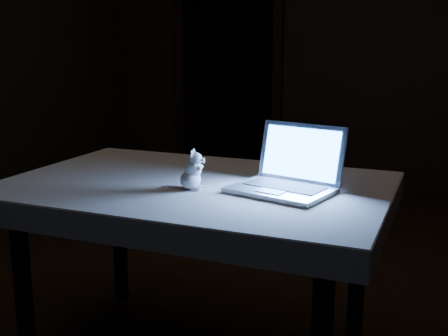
% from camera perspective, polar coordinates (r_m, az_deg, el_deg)
% --- Properties ---
extents(floor, '(5.00, 5.00, 0.00)m').
position_cam_1_polar(floor, '(2.77, -0.05, -13.51)').
color(floor, black).
rests_on(floor, ground).
extents(back_wall, '(4.50, 0.04, 2.60)m').
position_cam_1_polar(back_wall, '(4.88, 12.62, 13.25)').
color(back_wall, black).
rests_on(back_wall, ground).
extents(doorway, '(1.06, 0.36, 2.13)m').
position_cam_1_polar(doorway, '(5.22, 0.41, 10.91)').
color(doorway, black).
rests_on(doorway, back_wall).
extents(table, '(1.35, 0.90, 0.70)m').
position_cam_1_polar(table, '(2.21, -2.77, -10.51)').
color(table, black).
rests_on(table, floor).
extents(tablecloth, '(1.53, 1.14, 0.09)m').
position_cam_1_polar(tablecloth, '(2.04, -1.41, -3.20)').
color(tablecloth, beige).
rests_on(tablecloth, table).
extents(laptop, '(0.39, 0.36, 0.23)m').
position_cam_1_polar(laptop, '(1.93, 5.83, 0.76)').
color(laptop, '#A6A6AA').
rests_on(laptop, tablecloth).
extents(plush_mouse, '(0.11, 0.11, 0.14)m').
position_cam_1_polar(plush_mouse, '(1.98, -3.44, -0.17)').
color(plush_mouse, silver).
rests_on(plush_mouse, tablecloth).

